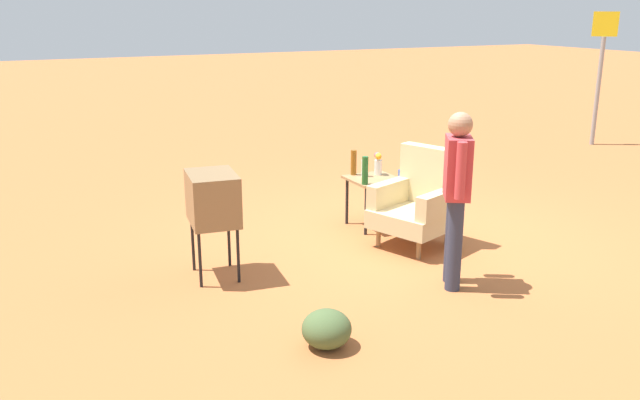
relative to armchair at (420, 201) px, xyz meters
The scene contains 12 objects.
ground_plane 0.52m from the armchair, behind, with size 60.00×60.00×0.00m, color #AD6033.
armchair is the anchor object (origin of this frame).
side_table 0.77m from the armchair, 169.97° to the right, with size 0.56×0.56×0.60m.
tv_on_stand 2.30m from the armchair, 93.12° to the right, with size 0.65×0.52×1.03m.
person_standing 1.22m from the armchair, 18.83° to the right, with size 0.50×0.38×1.64m.
road_sign 6.94m from the armchair, 116.88° to the left, with size 0.33×0.33×2.44m.
soda_can_blue 0.56m from the armchair, 169.41° to the left, with size 0.07×0.07×0.12m, color blue.
bottle_tall_amber 1.06m from the armchair, 165.06° to the right, with size 0.07×0.07×0.30m, color brown.
bottle_wine_green 0.71m from the armchair, 146.32° to the right, with size 0.07×0.07×0.32m, color #1E5623.
bottle_short_clear 0.91m from the armchair, 167.25° to the right, with size 0.06×0.06×0.20m, color silver.
flower_vase 0.90m from the armchair, behind, with size 0.15×0.10×0.27m.
shrub_mid 2.56m from the armchair, 50.64° to the right, with size 0.39×0.39×0.30m, color #475B33.
Camera 1 is at (5.87, -4.08, 2.53)m, focal length 37.44 mm.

